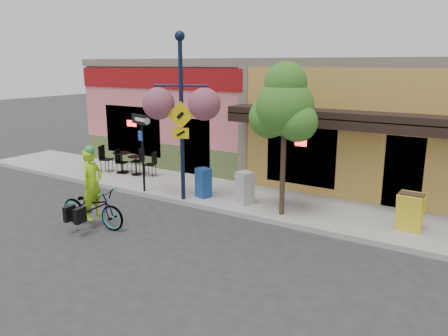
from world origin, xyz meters
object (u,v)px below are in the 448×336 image
object	(u,v)px
building	(313,115)
lamp_post	(182,118)
cyclist_rider	(93,193)
one_way_sign	(143,153)
newspaper_box_blue	(203,183)
street_tree	(284,140)
newspaper_box_grey	(245,188)
bicycle	(93,207)

from	to	relation	value
building	lamp_post	size ratio (longest dim) A/B	3.56
cyclist_rider	one_way_sign	world-z (taller)	one_way_sign
lamp_post	newspaper_box_blue	world-z (taller)	lamp_post
cyclist_rider	street_tree	xyz separation A→B (m)	(4.03, 3.25, 1.35)
newspaper_box_blue	newspaper_box_grey	bearing A→B (deg)	23.35
cyclist_rider	newspaper_box_blue	world-z (taller)	cyclist_rider
bicycle	newspaper_box_grey	world-z (taller)	newspaper_box_grey
one_way_sign	street_tree	xyz separation A→B (m)	(4.86, 0.38, 0.85)
building	street_tree	size ratio (longest dim) A/B	4.24
street_tree	bicycle	bearing A→B (deg)	-141.44
building	bicycle	size ratio (longest dim) A/B	8.86
newspaper_box_grey	one_way_sign	bearing A→B (deg)	-147.75
cyclist_rider	one_way_sign	size ratio (longest dim) A/B	0.73
one_way_sign	newspaper_box_blue	world-z (taller)	one_way_sign
bicycle	street_tree	xyz separation A→B (m)	(4.08, 3.25, 1.75)
building	street_tree	distance (m)	6.68
bicycle	newspaper_box_grey	xyz separation A→B (m)	(2.72, 3.52, 0.11)
cyclist_rider	lamp_post	size ratio (longest dim) A/B	0.37
bicycle	street_tree	bearing A→B (deg)	-57.94
cyclist_rider	lamp_post	distance (m)	3.48
one_way_sign	street_tree	distance (m)	4.95
cyclist_rider	newspaper_box_grey	xyz separation A→B (m)	(2.67, 3.52, -0.30)
lamp_post	street_tree	xyz separation A→B (m)	(3.23, 0.37, -0.41)
cyclist_rider	newspaper_box_grey	distance (m)	4.43
bicycle	cyclist_rider	distance (m)	0.41
lamp_post	one_way_sign	world-z (taller)	lamp_post
building	lamp_post	world-z (taller)	lamp_post
lamp_post	cyclist_rider	bearing A→B (deg)	-129.81
building	bicycle	world-z (taller)	building
lamp_post	street_tree	size ratio (longest dim) A/B	1.19
street_tree	lamp_post	bearing A→B (deg)	-173.54
bicycle	cyclist_rider	size ratio (longest dim) A/B	1.09
newspaper_box_blue	bicycle	bearing A→B (deg)	-91.45
building	lamp_post	bearing A→B (deg)	-102.88
newspaper_box_grey	building	bearing A→B (deg)	114.56
bicycle	lamp_post	world-z (taller)	lamp_post
building	street_tree	bearing A→B (deg)	-75.59
building	newspaper_box_blue	xyz separation A→B (m)	(-1.15, -6.32, -1.63)
bicycle	cyclist_rider	bearing A→B (deg)	-96.50
lamp_post	one_way_sign	xyz separation A→B (m)	(-1.63, -0.01, -1.27)
newspaper_box_blue	one_way_sign	bearing A→B (deg)	-146.49
building	lamp_post	distance (m)	7.03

